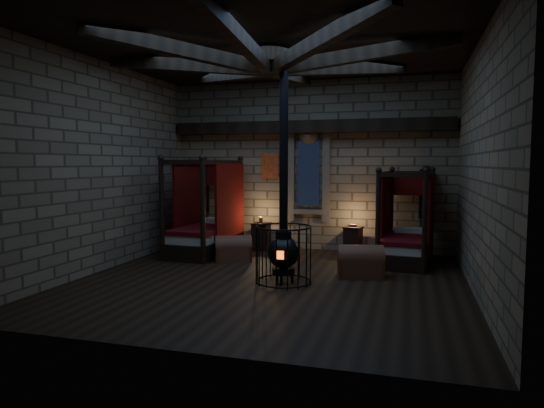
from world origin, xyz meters
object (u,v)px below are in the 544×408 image
(bed_left, at_px, (206,231))
(trunk_right, at_px, (361,262))
(bed_right, at_px, (406,241))
(trunk_left, at_px, (233,249))
(stove, at_px, (284,249))

(bed_left, distance_m, trunk_right, 4.05)
(bed_left, distance_m, bed_right, 4.63)
(bed_left, distance_m, trunk_left, 1.18)
(trunk_left, height_order, stove, stove)
(trunk_right, distance_m, stove, 1.61)
(bed_left, relative_size, bed_right, 1.12)
(bed_left, xyz_separation_m, trunk_right, (3.80, -1.38, -0.28))
(bed_right, distance_m, trunk_right, 1.78)
(bed_left, distance_m, stove, 3.40)
(bed_right, height_order, trunk_right, bed_right)
(bed_left, bearing_deg, bed_right, 6.05)
(stove, bearing_deg, bed_right, 48.59)
(bed_right, distance_m, trunk_left, 3.78)
(bed_left, xyz_separation_m, trunk_left, (0.94, -0.64, -0.30))
(trunk_left, relative_size, stove, 0.23)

